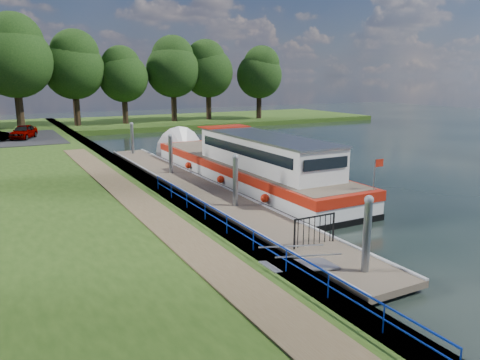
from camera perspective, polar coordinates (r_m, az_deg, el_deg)
ground at (r=16.52m, az=13.67°, el=-11.38°), size 160.00×160.00×0.00m
bank_edge at (r=27.90m, az=-11.51°, el=-0.57°), size 1.10×90.00×0.78m
far_bank at (r=67.19m, az=-8.98°, el=7.04°), size 60.00×18.00×0.60m
footpath at (r=20.79m, az=-10.71°, el=-3.88°), size 1.60×40.00×0.05m
blue_fence at (r=16.83m, az=-0.07°, el=-5.77°), size 0.04×18.04×0.72m
pontoon at (r=26.96m, az=-5.04°, el=-1.26°), size 2.50×30.00×0.56m
mooring_piles at (r=26.72m, az=-5.09°, el=1.02°), size 0.30×27.30×3.55m
gangway at (r=15.54m, az=7.37°, el=-10.18°), size 2.58×1.00×0.92m
gate_panel at (r=17.68m, az=9.08°, el=-5.58°), size 1.85×0.05×1.15m
barge at (r=29.69m, az=0.08°, el=1.86°), size 4.36×21.15×4.78m
horizon_trees at (r=60.38m, az=-20.70°, el=13.06°), size 54.38×10.03×12.87m
car_a at (r=48.63m, az=-24.90°, el=5.38°), size 3.00×4.15×1.31m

